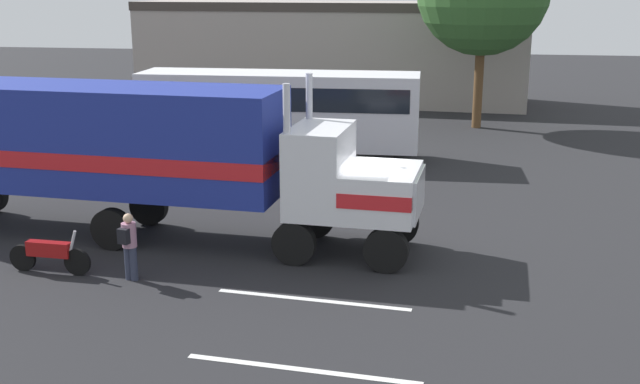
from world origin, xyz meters
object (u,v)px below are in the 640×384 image
semi_truck (130,147)px  person_bystander (129,244)px  parked_bus (279,106)px  motorcycle (50,254)px  parked_car (77,124)px

semi_truck → person_bystander: size_ratio=8.78×
parked_bus → semi_truck: bearing=-99.9°
semi_truck → person_bystander: 3.68m
parked_bus → motorcycle: 13.75m
person_bystander → parked_bus: 13.55m
semi_truck → motorcycle: (-0.93, -2.98, -2.04)m
person_bystander → motorcycle: (-2.09, 0.11, -0.41)m
person_bystander → parked_car: size_ratio=0.36×
person_bystander → parked_car: person_bystander is taller
parked_bus → person_bystander: bearing=-92.8°
motorcycle → person_bystander: bearing=-3.0°
person_bystander → parked_bus: parked_bus is taller
parked_car → person_bystander: bearing=-59.7°
person_bystander → motorcycle: bearing=177.0°
parked_bus → parked_car: bearing=170.0°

